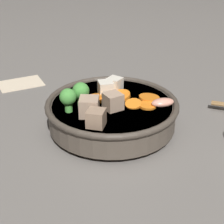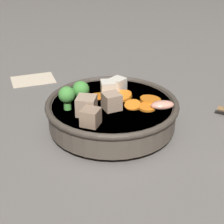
{
  "view_description": "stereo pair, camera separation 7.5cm",
  "coord_description": "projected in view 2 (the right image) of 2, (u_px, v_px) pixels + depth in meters",
  "views": [
    {
      "loc": [
        0.43,
        0.5,
        0.39
      ],
      "look_at": [
        0.0,
        0.0,
        0.04
      ],
      "focal_mm": 60.0,
      "sensor_mm": 36.0,
      "label": 1
    },
    {
      "loc": [
        0.37,
        0.54,
        0.39
      ],
      "look_at": [
        0.0,
        0.0,
        0.04
      ],
      "focal_mm": 60.0,
      "sensor_mm": 36.0,
      "label": 2
    }
  ],
  "objects": [
    {
      "name": "napkin",
      "position": [
        33.0,
        80.0,
        0.99
      ],
      "size": [
        0.13,
        0.1,
        0.0
      ],
      "color": "beige",
      "rests_on": "ground_plane"
    },
    {
      "name": "stirfry_bowl",
      "position": [
        112.0,
        111.0,
        0.74
      ],
      "size": [
        0.26,
        0.26,
        0.11
      ],
      "color": "#51473D",
      "rests_on": "ground_plane"
    },
    {
      "name": "ground_plane",
      "position": [
        112.0,
        128.0,
        0.76
      ],
      "size": [
        3.0,
        3.0,
        0.0
      ],
      "primitive_type": "plane",
      "color": "slate"
    }
  ]
}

